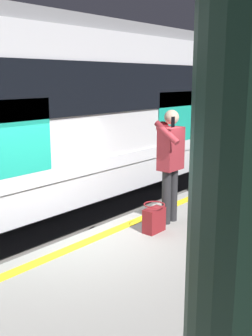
{
  "coord_description": "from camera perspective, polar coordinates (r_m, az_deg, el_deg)",
  "views": [
    {
      "loc": [
        3.86,
        4.06,
        3.19
      ],
      "look_at": [
        -0.56,
        0.3,
        1.89
      ],
      "focal_mm": 43.05,
      "sensor_mm": 36.0,
      "label": 1
    }
  ],
  "objects": [
    {
      "name": "train_carriage",
      "position": [
        8.47,
        -9.17,
        8.38
      ],
      "size": [
        12.65,
        2.84,
        4.09
      ],
      "color": "silver",
      "rests_on": "ground"
    },
    {
      "name": "passenger",
      "position": [
        6.13,
        6.29,
        1.53
      ],
      "size": [
        0.57,
        0.55,
        1.74
      ],
      "color": "#262628",
      "rests_on": "platform"
    },
    {
      "name": "track_rail_near",
      "position": [
        7.56,
        -14.45,
        -12.06
      ],
      "size": [
        18.66,
        0.08,
        0.16
      ],
      "primitive_type": "cube",
      "color": "slate",
      "rests_on": "ground"
    },
    {
      "name": "handbag",
      "position": [
        5.92,
        4.0,
        -7.19
      ],
      "size": [
        0.34,
        0.31,
        0.43
      ],
      "color": "maroon",
      "rests_on": "platform"
    },
    {
      "name": "platform",
      "position": [
        5.01,
        14.71,
        -20.34
      ],
      "size": [
        14.35,
        4.69,
        0.99
      ],
      "primitive_type": "cube",
      "color": "gray",
      "rests_on": "ground"
    },
    {
      "name": "ground_plane",
      "position": [
        6.45,
        -5.52,
        -17.05
      ],
      "size": [
        25.09,
        25.09,
        0.0
      ],
      "primitive_type": "plane",
      "color": "#3D3D3F"
    },
    {
      "name": "safety_line",
      "position": [
        5.83,
        -3.64,
        -9.57
      ],
      "size": [
        14.07,
        0.16,
        0.01
      ],
      "primitive_type": "cube",
      "color": "yellow",
      "rests_on": "platform"
    }
  ]
}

